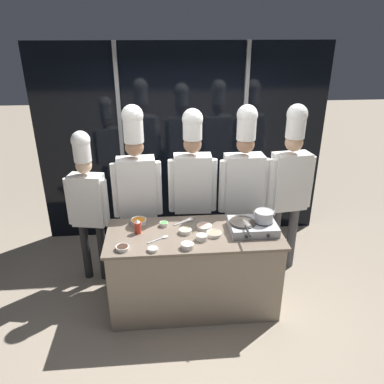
{
  "coord_description": "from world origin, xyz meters",
  "views": [
    {
      "loc": [
        -0.31,
        -3.33,
        2.86
      ],
      "look_at": [
        0.0,
        0.25,
        1.26
      ],
      "focal_mm": 35.0,
      "sensor_mm": 36.0,
      "label": 1
    }
  ],
  "objects_px": {
    "stock_pot": "(264,216)",
    "chef_pastry": "(243,181)",
    "chef_apprentice": "(290,178)",
    "chef_sous": "(137,183)",
    "portable_stove": "(253,226)",
    "prep_bowl_mushrooms": "(214,234)",
    "prep_bowl_soy_glaze": "(122,248)",
    "prep_bowl_shrimp": "(204,226)",
    "prep_bowl_scallions": "(164,224)",
    "prep_bowl_ginger": "(185,231)",
    "chef_head": "(88,197)",
    "prep_bowl_carrots": "(139,221)",
    "prep_bowl_chicken": "(202,237)",
    "serving_spoon_slotted": "(188,221)",
    "frying_pan": "(243,221)",
    "prep_bowl_bean_sprouts": "(153,249)",
    "squeeze_bottle_chili": "(138,227)",
    "prep_bowl_rice": "(187,245)",
    "chef_line": "(192,181)",
    "serving_spoon_solid": "(162,238)"
  },
  "relations": [
    {
      "from": "stock_pot",
      "to": "chef_pastry",
      "type": "relative_size",
      "value": 0.11
    },
    {
      "from": "chef_pastry",
      "to": "chef_apprentice",
      "type": "height_order",
      "value": "same"
    },
    {
      "from": "chef_sous",
      "to": "portable_stove",
      "type": "bearing_deg",
      "value": 150.33
    },
    {
      "from": "prep_bowl_mushrooms",
      "to": "prep_bowl_soy_glaze",
      "type": "distance_m",
      "value": 0.92
    },
    {
      "from": "prep_bowl_shrimp",
      "to": "prep_bowl_scallions",
      "type": "distance_m",
      "value": 0.43
    },
    {
      "from": "prep_bowl_mushrooms",
      "to": "chef_apprentice",
      "type": "xyz_separation_m",
      "value": [
        0.98,
        0.67,
        0.3
      ]
    },
    {
      "from": "portable_stove",
      "to": "prep_bowl_ginger",
      "type": "distance_m",
      "value": 0.7
    },
    {
      "from": "portable_stove",
      "to": "prep_bowl_scallions",
      "type": "xyz_separation_m",
      "value": [
        -0.92,
        0.18,
        -0.02
      ]
    },
    {
      "from": "prep_bowl_scallions",
      "to": "chef_head",
      "type": "distance_m",
      "value": 0.96
    },
    {
      "from": "prep_bowl_carrots",
      "to": "chef_apprentice",
      "type": "height_order",
      "value": "chef_apprentice"
    },
    {
      "from": "prep_bowl_chicken",
      "to": "chef_apprentice",
      "type": "height_order",
      "value": "chef_apprentice"
    },
    {
      "from": "serving_spoon_slotted",
      "to": "chef_pastry",
      "type": "height_order",
      "value": "chef_pastry"
    },
    {
      "from": "prep_bowl_chicken",
      "to": "chef_pastry",
      "type": "relative_size",
      "value": 0.05
    },
    {
      "from": "frying_pan",
      "to": "prep_bowl_ginger",
      "type": "relative_size",
      "value": 3.61
    },
    {
      "from": "serving_spoon_slotted",
      "to": "prep_bowl_soy_glaze",
      "type": "bearing_deg",
      "value": -142.58
    },
    {
      "from": "stock_pot",
      "to": "prep_bowl_carrots",
      "type": "relative_size",
      "value": 1.29
    },
    {
      "from": "chef_head",
      "to": "prep_bowl_bean_sprouts",
      "type": "bearing_deg",
      "value": 140.47
    },
    {
      "from": "squeeze_bottle_chili",
      "to": "prep_bowl_bean_sprouts",
      "type": "xyz_separation_m",
      "value": [
        0.16,
        -0.35,
        -0.06
      ]
    },
    {
      "from": "prep_bowl_carrots",
      "to": "serving_spoon_slotted",
      "type": "bearing_deg",
      "value": 0.58
    },
    {
      "from": "chef_sous",
      "to": "chef_pastry",
      "type": "height_order",
      "value": "chef_sous"
    },
    {
      "from": "prep_bowl_mushrooms",
      "to": "prep_bowl_rice",
      "type": "relative_size",
      "value": 1.26
    },
    {
      "from": "stock_pot",
      "to": "prep_bowl_ginger",
      "type": "bearing_deg",
      "value": 179.35
    },
    {
      "from": "chef_apprentice",
      "to": "prep_bowl_carrots",
      "type": "bearing_deg",
      "value": 3.74
    },
    {
      "from": "chef_head",
      "to": "chef_pastry",
      "type": "height_order",
      "value": "chef_pastry"
    },
    {
      "from": "chef_line",
      "to": "chef_pastry",
      "type": "xyz_separation_m",
      "value": [
        0.59,
        -0.04,
        -0.0
      ]
    },
    {
      "from": "squeeze_bottle_chili",
      "to": "portable_stove",
      "type": "bearing_deg",
      "value": -2.53
    },
    {
      "from": "prep_bowl_mushrooms",
      "to": "prep_bowl_ginger",
      "type": "distance_m",
      "value": 0.3
    },
    {
      "from": "stock_pot",
      "to": "prep_bowl_rice",
      "type": "distance_m",
      "value": 0.87
    },
    {
      "from": "chef_head",
      "to": "chef_apprentice",
      "type": "relative_size",
      "value": 0.89
    },
    {
      "from": "prep_bowl_carrots",
      "to": "chef_line",
      "type": "bearing_deg",
      "value": 33.41
    },
    {
      "from": "squeeze_bottle_chili",
      "to": "serving_spoon_solid",
      "type": "height_order",
      "value": "squeeze_bottle_chili"
    },
    {
      "from": "prep_bowl_chicken",
      "to": "serving_spoon_solid",
      "type": "xyz_separation_m",
      "value": [
        -0.39,
        0.06,
        -0.03
      ]
    },
    {
      "from": "serving_spoon_slotted",
      "to": "prep_bowl_bean_sprouts",
      "type": "bearing_deg",
      "value": -124.0
    },
    {
      "from": "prep_bowl_soy_glaze",
      "to": "chef_pastry",
      "type": "distance_m",
      "value": 1.62
    },
    {
      "from": "prep_bowl_mushrooms",
      "to": "chef_head",
      "type": "xyz_separation_m",
      "value": [
        -1.35,
        0.65,
        0.16
      ]
    },
    {
      "from": "squeeze_bottle_chili",
      "to": "prep_bowl_mushrooms",
      "type": "xyz_separation_m",
      "value": [
        0.77,
        -0.12,
        -0.05
      ]
    },
    {
      "from": "stock_pot",
      "to": "portable_stove",
      "type": "bearing_deg",
      "value": -179.86
    },
    {
      "from": "frying_pan",
      "to": "serving_spoon_slotted",
      "type": "bearing_deg",
      "value": 154.72
    },
    {
      "from": "prep_bowl_bean_sprouts",
      "to": "prep_bowl_soy_glaze",
      "type": "bearing_deg",
      "value": 170.64
    },
    {
      "from": "prep_bowl_rice",
      "to": "chef_pastry",
      "type": "bearing_deg",
      "value": 51.14
    },
    {
      "from": "prep_bowl_rice",
      "to": "chef_head",
      "type": "height_order",
      "value": "chef_head"
    },
    {
      "from": "prep_bowl_chicken",
      "to": "chef_head",
      "type": "xyz_separation_m",
      "value": [
        -1.22,
        0.73,
        0.15
      ]
    },
    {
      "from": "portable_stove",
      "to": "chef_line",
      "type": "xyz_separation_m",
      "value": [
        -0.57,
        0.65,
        0.26
      ]
    },
    {
      "from": "prep_bowl_soy_glaze",
      "to": "prep_bowl_rice",
      "type": "height_order",
      "value": "prep_bowl_rice"
    },
    {
      "from": "prep_bowl_shrimp",
      "to": "prep_bowl_rice",
      "type": "distance_m",
      "value": 0.42
    },
    {
      "from": "prep_bowl_mushrooms",
      "to": "prep_bowl_soy_glaze",
      "type": "bearing_deg",
      "value": -168.31
    },
    {
      "from": "squeeze_bottle_chili",
      "to": "prep_bowl_mushrooms",
      "type": "distance_m",
      "value": 0.78
    },
    {
      "from": "prep_bowl_mushrooms",
      "to": "prep_bowl_shrimp",
      "type": "xyz_separation_m",
      "value": [
        -0.08,
        0.16,
        -0.0
      ]
    },
    {
      "from": "prep_bowl_bean_sprouts",
      "to": "serving_spoon_solid",
      "type": "xyz_separation_m",
      "value": [
        0.09,
        0.22,
        -0.01
      ]
    },
    {
      "from": "prep_bowl_rice",
      "to": "serving_spoon_solid",
      "type": "bearing_deg",
      "value": 140.96
    }
  ]
}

